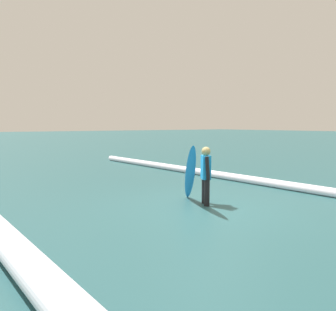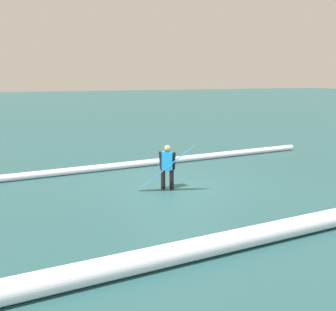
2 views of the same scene
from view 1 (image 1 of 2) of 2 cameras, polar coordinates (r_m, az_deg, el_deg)
name	(u,v)px [view 1 (image 1 of 2)]	position (r m, az deg, el deg)	size (l,w,h in m)	color
ground_plane	(211,207)	(8.14, 7.48, -8.82)	(184.34, 184.34, 0.00)	#255053
surfer	(206,173)	(8.24, 6.50, -2.94)	(0.46, 0.40, 1.44)	black
surfboard	(190,174)	(8.18, 3.82, -3.24)	(1.60, 1.23, 1.56)	#268CE5
wave_crest_foreground	(254,180)	(11.46, 14.55, -4.15)	(0.26, 0.26, 19.08)	white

